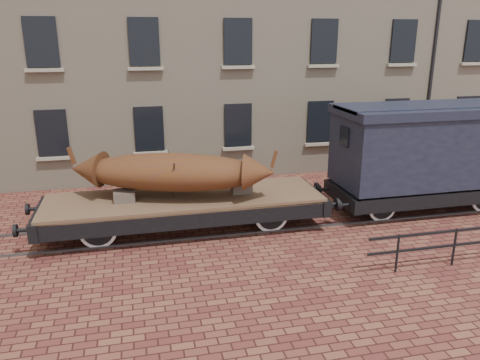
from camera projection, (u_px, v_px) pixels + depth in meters
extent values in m
plane|color=#582521|center=(242.00, 225.00, 14.49)|extent=(90.00, 90.00, 0.00)
cube|color=beige|center=(255.00, 5.00, 22.38)|extent=(40.00, 10.00, 14.00)
cube|color=black|center=(52.00, 133.00, 17.15)|extent=(1.10, 0.12, 1.70)
cube|color=#A09A83|center=(55.00, 158.00, 17.37)|extent=(1.30, 0.18, 0.12)
cube|color=black|center=(149.00, 129.00, 17.91)|extent=(1.10, 0.12, 1.70)
cube|color=#A09A83|center=(151.00, 153.00, 18.13)|extent=(1.30, 0.18, 0.12)
cube|color=black|center=(238.00, 125.00, 18.67)|extent=(1.10, 0.12, 1.70)
cube|color=#A09A83|center=(238.00, 148.00, 18.89)|extent=(1.30, 0.18, 0.12)
cube|color=black|center=(320.00, 121.00, 19.43)|extent=(1.10, 0.12, 1.70)
cube|color=#A09A83|center=(319.00, 144.00, 19.65)|extent=(1.30, 0.18, 0.12)
cube|color=black|center=(396.00, 118.00, 20.19)|extent=(1.10, 0.12, 1.70)
cube|color=#A09A83|center=(394.00, 140.00, 20.41)|extent=(1.30, 0.18, 0.12)
cube|color=black|center=(466.00, 115.00, 20.95)|extent=(1.10, 0.12, 1.70)
cube|color=#A09A83|center=(464.00, 136.00, 21.17)|extent=(1.30, 0.18, 0.12)
cube|color=black|center=(41.00, 42.00, 16.20)|extent=(1.10, 0.12, 1.70)
cube|color=#A09A83|center=(44.00, 70.00, 16.43)|extent=(1.30, 0.18, 0.12)
cube|color=black|center=(144.00, 42.00, 16.96)|extent=(1.10, 0.12, 1.70)
cube|color=#A09A83|center=(146.00, 69.00, 17.19)|extent=(1.30, 0.18, 0.12)
cube|color=black|center=(238.00, 41.00, 17.72)|extent=(1.10, 0.12, 1.70)
cube|color=#A09A83|center=(238.00, 67.00, 17.95)|extent=(1.30, 0.18, 0.12)
cube|color=black|center=(324.00, 41.00, 18.49)|extent=(1.10, 0.12, 1.70)
cube|color=#A09A83|center=(323.00, 66.00, 18.71)|extent=(1.30, 0.18, 0.12)
cube|color=black|center=(403.00, 41.00, 19.25)|extent=(1.10, 0.12, 1.70)
cube|color=#A09A83|center=(402.00, 65.00, 19.47)|extent=(1.30, 0.18, 0.12)
cube|color=black|center=(477.00, 41.00, 20.01)|extent=(1.10, 0.12, 1.70)
cube|color=#A09A83|center=(474.00, 64.00, 20.23)|extent=(1.30, 0.18, 0.12)
cylinder|color=black|center=(440.00, 0.00, 19.09)|extent=(0.14, 0.14, 14.00)
cube|color=#59595E|center=(248.00, 233.00, 13.81)|extent=(30.00, 0.08, 0.06)
cube|color=#59595E|center=(237.00, 216.00, 15.15)|extent=(30.00, 0.08, 0.06)
cylinder|color=black|center=(397.00, 253.00, 11.45)|extent=(0.06, 0.06, 1.00)
cylinder|color=black|center=(454.00, 247.00, 11.80)|extent=(0.06, 0.06, 1.00)
cube|color=brown|center=(185.00, 198.00, 13.81)|extent=(8.05, 2.36, 0.13)
cube|color=black|center=(190.00, 220.00, 12.86)|extent=(8.05, 0.17, 0.48)
cube|color=black|center=(181.00, 195.00, 14.90)|extent=(8.05, 0.17, 0.48)
cube|color=black|center=(40.00, 218.00, 13.01)|extent=(0.24, 2.47, 0.48)
cylinder|color=black|center=(23.00, 230.00, 12.19)|extent=(0.38, 0.11, 0.11)
cylinder|color=black|center=(15.00, 231.00, 12.15)|extent=(0.09, 0.34, 0.34)
cylinder|color=black|center=(34.00, 209.00, 13.69)|extent=(0.38, 0.11, 0.11)
cylinder|color=black|center=(28.00, 209.00, 13.65)|extent=(0.09, 0.34, 0.34)
cube|color=black|center=(312.00, 196.00, 14.76)|extent=(0.24, 2.47, 0.48)
cylinder|color=black|center=(331.00, 204.00, 14.07)|extent=(0.38, 0.11, 0.11)
cylinder|color=black|center=(337.00, 204.00, 14.11)|extent=(0.09, 0.34, 0.34)
cylinder|color=black|center=(312.00, 188.00, 15.57)|extent=(0.38, 0.11, 0.11)
cylinder|color=black|center=(317.00, 188.00, 15.61)|extent=(0.09, 0.34, 0.34)
cylinder|color=black|center=(99.00, 221.00, 13.41)|extent=(0.11, 2.04, 0.11)
cylinder|color=white|center=(98.00, 231.00, 12.74)|extent=(1.03, 0.08, 1.03)
cylinder|color=black|center=(98.00, 231.00, 12.74)|extent=(0.85, 0.11, 0.85)
cube|color=black|center=(97.00, 224.00, 12.55)|extent=(0.97, 0.09, 0.11)
cylinder|color=white|center=(101.00, 212.00, 14.08)|extent=(1.03, 0.08, 1.03)
cylinder|color=black|center=(101.00, 212.00, 14.08)|extent=(0.85, 0.11, 0.85)
cube|color=black|center=(100.00, 203.00, 14.13)|extent=(0.97, 0.09, 0.11)
cylinder|color=black|center=(265.00, 207.00, 14.49)|extent=(0.11, 2.04, 0.11)
cylinder|color=white|center=(271.00, 216.00, 13.82)|extent=(1.03, 0.08, 1.03)
cylinder|color=black|center=(271.00, 216.00, 13.82)|extent=(0.85, 0.11, 0.85)
cube|color=black|center=(273.00, 209.00, 13.62)|extent=(0.97, 0.09, 0.11)
cylinder|color=white|center=(258.00, 200.00, 15.16)|extent=(1.03, 0.08, 1.03)
cylinder|color=black|center=(258.00, 200.00, 15.16)|extent=(0.85, 0.11, 0.85)
cube|color=black|center=(258.00, 191.00, 15.20)|extent=(0.97, 0.09, 0.11)
cube|color=black|center=(185.00, 212.00, 13.93)|extent=(4.29, 0.06, 0.06)
cube|color=#64574A|center=(124.00, 196.00, 13.37)|extent=(0.59, 0.54, 0.30)
cube|color=#64574A|center=(241.00, 187.00, 14.11)|extent=(0.59, 0.54, 0.30)
ellipsoid|color=#582F10|center=(172.00, 172.00, 13.49)|extent=(5.57, 3.14, 1.06)
cone|color=#582F10|center=(87.00, 169.00, 13.64)|extent=(1.17, 1.23, 1.01)
cube|color=#582F10|center=(71.00, 156.00, 13.55)|extent=(0.23, 0.17, 0.51)
cone|color=#582F10|center=(259.00, 172.00, 13.31)|extent=(1.17, 1.23, 1.01)
cube|color=#582F10|center=(274.00, 159.00, 13.17)|extent=(0.23, 0.17, 0.51)
cylinder|color=#46372C|center=(174.00, 181.00, 13.13)|extent=(0.05, 0.91, 1.30)
cylinder|color=#46372C|center=(171.00, 172.00, 13.93)|extent=(0.05, 0.91, 1.30)
cube|color=black|center=(443.00, 200.00, 14.63)|extent=(5.86, 0.16, 0.44)
cube|color=black|center=(404.00, 180.00, 16.63)|extent=(5.86, 0.16, 0.44)
cube|color=black|center=(341.00, 196.00, 14.99)|extent=(0.21, 2.34, 0.44)
cylinder|color=black|center=(339.00, 205.00, 14.17)|extent=(0.08, 0.31, 0.31)
cylinder|color=black|center=(319.00, 190.00, 15.62)|extent=(0.08, 0.31, 0.31)
cylinder|color=black|center=(371.00, 200.00, 15.29)|extent=(0.10, 1.85, 0.10)
cylinder|color=white|center=(382.00, 207.00, 14.62)|extent=(0.94, 0.07, 0.94)
cylinder|color=black|center=(382.00, 207.00, 14.62)|extent=(0.77, 0.10, 0.77)
cylinder|color=white|center=(361.00, 193.00, 15.96)|extent=(0.94, 0.07, 0.94)
cylinder|color=black|center=(361.00, 193.00, 15.96)|extent=(0.77, 0.10, 0.77)
cylinder|color=black|center=(469.00, 192.00, 16.10)|extent=(0.10, 1.85, 0.10)
cylinder|color=white|center=(456.00, 185.00, 16.77)|extent=(0.94, 0.07, 0.94)
cylinder|color=black|center=(456.00, 185.00, 16.77)|extent=(0.77, 0.10, 0.77)
cube|color=black|center=(427.00, 148.00, 15.21)|extent=(5.86, 2.34, 2.25)
cube|color=black|center=(432.00, 110.00, 14.84)|extent=(6.03, 2.48, 0.27)
cube|color=black|center=(432.00, 106.00, 14.81)|extent=(6.03, 1.66, 0.12)
cube|color=black|center=(345.00, 136.00, 14.41)|extent=(0.08, 0.59, 0.59)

